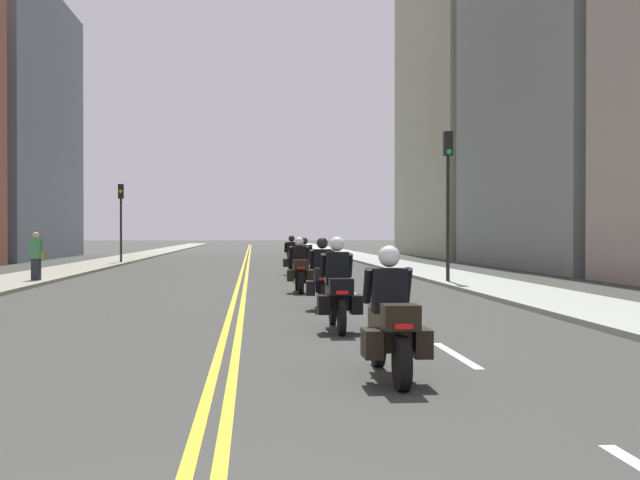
{
  "coord_description": "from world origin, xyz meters",
  "views": [
    {
      "loc": [
        0.36,
        -3.03,
        1.73
      ],
      "look_at": [
        2.28,
        19.66,
        1.52
      ],
      "focal_mm": 44.74,
      "sensor_mm": 36.0,
      "label": 1
    }
  ],
  "objects": [
    {
      "name": "traffic_light_far",
      "position": [
        -6.85,
        41.46,
        3.06
      ],
      "size": [
        0.28,
        0.38,
        4.4
      ],
      "color": "black",
      "rests_on": "ground"
    },
    {
      "name": "motorcycle_1",
      "position": [
        1.86,
        10.92,
        0.68
      ],
      "size": [
        0.76,
        2.28,
        1.66
      ],
      "rotation": [
        0.0,
        0.0,
        -0.01
      ],
      "color": "black",
      "rests_on": "ground"
    },
    {
      "name": "lane_dashes_white",
      "position": [
        3.22,
        29.0,
        0.0
      ],
      "size": [
        0.14,
        56.4,
        0.01
      ],
      "color": "silver",
      "rests_on": "ground"
    },
    {
      "name": "building_right_2",
      "position": [
        15.73,
        55.75,
        15.38
      ],
      "size": [
        6.11,
        19.62,
        30.77
      ],
      "color": "#979F81",
      "rests_on": "ground"
    },
    {
      "name": "centreline_yellow_inner",
      "position": [
        -0.12,
        48.0,
        0.0
      ],
      "size": [
        0.12,
        132.0,
        0.01
      ],
      "primitive_type": "cube",
      "color": "yellow",
      "rests_on": "ground"
    },
    {
      "name": "sidewalk_left",
      "position": [
        -7.86,
        48.0,
        0.06
      ],
      "size": [
        2.82,
        144.0,
        0.12
      ],
      "primitive_type": "cube",
      "color": "gray",
      "rests_on": "ground"
    },
    {
      "name": "traffic_light_near",
      "position": [
        6.85,
        23.01,
        3.48
      ],
      "size": [
        0.28,
        0.38,
        5.1
      ],
      "color": "black",
      "rests_on": "ground"
    },
    {
      "name": "motorcycle_5",
      "position": [
        1.97,
        29.74,
        0.66
      ],
      "size": [
        0.77,
        2.14,
        1.62
      ],
      "rotation": [
        0.0,
        0.0,
        0.03
      ],
      "color": "black",
      "rests_on": "ground"
    },
    {
      "name": "ground_plane",
      "position": [
        0.0,
        48.0,
        0.0
      ],
      "size": [
        264.0,
        264.0,
        0.0
      ],
      "primitive_type": "plane",
      "color": "#353733"
    },
    {
      "name": "motorcycle_3",
      "position": [
        1.72,
        20.04,
        0.65
      ],
      "size": [
        0.76,
        2.23,
        1.6
      ],
      "rotation": [
        0.0,
        0.0,
        0.0
      ],
      "color": "black",
      "rests_on": "ground"
    },
    {
      "name": "pedestrian_1",
      "position": [
        -6.98,
        24.75,
        0.91
      ],
      "size": [
        0.5,
        0.28,
        1.76
      ],
      "rotation": [
        0.0,
        0.0,
        6.1
      ],
      "color": "#232A32",
      "rests_on": "ground"
    },
    {
      "name": "centreline_yellow_outer",
      "position": [
        0.12,
        48.0,
        0.0
      ],
      "size": [
        0.12,
        132.0,
        0.01
      ],
      "primitive_type": "cube",
      "color": "yellow",
      "rests_on": "ground"
    },
    {
      "name": "motorcycle_0",
      "position": [
        1.98,
        6.22,
        0.64
      ],
      "size": [
        0.76,
        2.22,
        1.58
      ],
      "rotation": [
        0.0,
        0.0,
        0.01
      ],
      "color": "black",
      "rests_on": "ground"
    },
    {
      "name": "motorcycle_2",
      "position": [
        1.94,
        15.0,
        0.65
      ],
      "size": [
        0.78,
        2.25,
        1.62
      ],
      "rotation": [
        0.0,
        0.0,
        -0.05
      ],
      "color": "black",
      "rests_on": "ground"
    },
    {
      "name": "motorcycle_4",
      "position": [
        2.18,
        25.03,
        0.63
      ],
      "size": [
        0.78,
        2.06,
        1.57
      ],
      "rotation": [
        0.0,
        0.0,
        -0.05
      ],
      "color": "black",
      "rests_on": "ground"
    },
    {
      "name": "sidewalk_right",
      "position": [
        7.86,
        48.0,
        0.06
      ],
      "size": [
        2.82,
        144.0,
        0.12
      ],
      "primitive_type": "cube",
      "color": "#969F95",
      "rests_on": "ground"
    }
  ]
}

